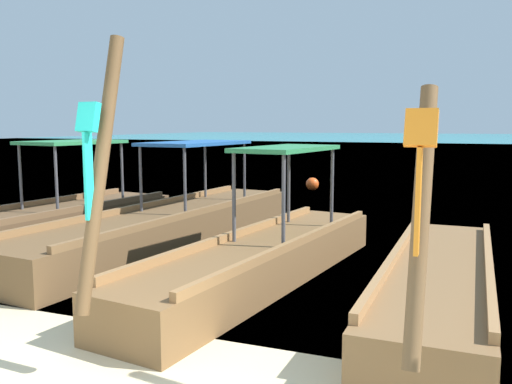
# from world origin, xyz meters

# --- Properties ---
(sea_water) EXTENTS (120.00, 120.00, 0.00)m
(sea_water) POSITION_xyz_m (0.00, 62.41, 0.00)
(sea_water) COLOR teal
(sea_water) RESTS_ON ground
(longtail_boat_yellow_ribbon) EXTENTS (1.96, 5.86, 2.35)m
(longtail_boat_yellow_ribbon) POSITION_xyz_m (-4.32, 5.27, 0.35)
(longtail_boat_yellow_ribbon) COLOR brown
(longtail_boat_yellow_ribbon) RESTS_ON ground
(longtail_boat_violet_ribbon) EXTENTS (2.02, 7.44, 2.81)m
(longtail_boat_violet_ribbon) POSITION_xyz_m (-2.19, 5.88, 0.35)
(longtail_boat_violet_ribbon) COLOR brown
(longtail_boat_violet_ribbon) RESTS_ON ground
(longtail_boat_turquoise_ribbon) EXTENTS (1.80, 5.97, 2.84)m
(longtail_boat_turquoise_ribbon) POSITION_xyz_m (0.10, 4.40, 0.34)
(longtail_boat_turquoise_ribbon) COLOR brown
(longtail_boat_turquoise_ribbon) RESTS_ON ground
(longtail_boat_orange_ribbon) EXTENTS (1.19, 5.52, 2.37)m
(longtail_boat_orange_ribbon) POSITION_xyz_m (2.33, 4.24, 0.27)
(longtail_boat_orange_ribbon) COLOR brown
(longtail_boat_orange_ribbon) RESTS_ON ground
(mooring_buoy_near) EXTENTS (0.41, 0.41, 0.41)m
(mooring_buoy_near) POSITION_xyz_m (-1.93, 14.22, 0.21)
(mooring_buoy_near) COLOR #EA5119
(mooring_buoy_near) RESTS_ON sea_water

